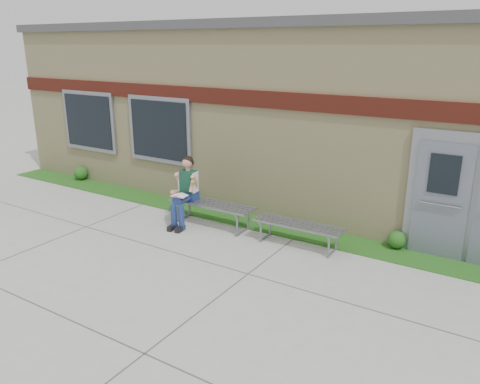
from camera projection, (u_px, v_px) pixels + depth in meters
The scene contains 9 objects.
ground at pixel (183, 271), 7.95m from camera, with size 80.00×80.00×0.00m, color #9E9E99.
grass_strip at pixel (259, 223), 10.05m from camera, with size 16.00×0.80×0.02m, color #234A13.
school_building at pixel (325, 108), 12.15m from camera, with size 16.20×6.22×4.20m.
bench_left at pixel (212, 208), 9.85m from camera, with size 1.92×0.54×0.50m.
bench_right at pixel (298, 229), 8.85m from camera, with size 1.75×0.52×0.45m.
girl at pixel (185, 190), 9.83m from camera, with size 0.55×0.89×1.46m.
shrub_west at pixel (81, 173), 13.19m from camera, with size 0.38×0.38×0.38m, color #234A13.
shrub_mid at pixel (188, 195), 11.25m from camera, with size 0.40×0.40×0.40m, color #234A13.
shrub_east at pixel (397, 240), 8.76m from camera, with size 0.34×0.34×0.34m, color #234A13.
Camera 1 is at (4.63, -5.56, 3.69)m, focal length 35.00 mm.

